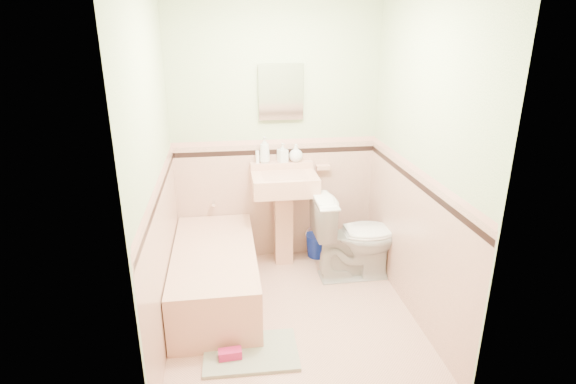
{
  "coord_description": "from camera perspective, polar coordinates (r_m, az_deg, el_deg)",
  "views": [
    {
      "loc": [
        -0.5,
        -3.22,
        2.27
      ],
      "look_at": [
        0.0,
        0.25,
        1.0
      ],
      "focal_mm": 28.45,
      "sensor_mm": 36.0,
      "label": 1
    }
  ],
  "objects": [
    {
      "name": "floor",
      "position": [
        3.97,
        0.53,
        -14.96
      ],
      "size": [
        2.2,
        2.2,
        0.0
      ],
      "primitive_type": "plane",
      "color": "#DBA78F",
      "rests_on": "ground"
    },
    {
      "name": "wall_back",
      "position": [
        4.46,
        -1.56,
        6.71
      ],
      "size": [
        2.5,
        0.0,
        2.5
      ],
      "primitive_type": "plane",
      "rotation": [
        1.57,
        0.0,
        0.0
      ],
      "color": "#F8EECA",
      "rests_on": "ground"
    },
    {
      "name": "wall_front",
      "position": [
        2.4,
        4.61,
        -5.26
      ],
      "size": [
        2.5,
        0.0,
        2.5
      ],
      "primitive_type": "plane",
      "rotation": [
        -1.57,
        0.0,
        0.0
      ],
      "color": "#F8EECA",
      "rests_on": "ground"
    },
    {
      "name": "wall_left",
      "position": [
        3.41,
        -16.25,
        1.72
      ],
      "size": [
        0.0,
        2.5,
        2.5
      ],
      "primitive_type": "plane",
      "rotation": [
        1.57,
        0.0,
        1.57
      ],
      "color": "#F8EECA",
      "rests_on": "ground"
    },
    {
      "name": "wall_right",
      "position": [
        3.69,
        16.15,
        3.09
      ],
      "size": [
        0.0,
        2.5,
        2.5
      ],
      "primitive_type": "plane",
      "rotation": [
        1.57,
        0.0,
        -1.57
      ],
      "color": "#F8EECA",
      "rests_on": "ground"
    },
    {
      "name": "wainscot_back",
      "position": [
        4.64,
        -1.47,
        -1.15
      ],
      "size": [
        2.0,
        0.0,
        2.0
      ],
      "primitive_type": "plane",
      "rotation": [
        1.57,
        0.0,
        0.0
      ],
      "color": "#DDAC94",
      "rests_on": "ground"
    },
    {
      "name": "wainscot_front",
      "position": [
        2.75,
        4.16,
        -17.5
      ],
      "size": [
        2.0,
        0.0,
        2.0
      ],
      "primitive_type": "plane",
      "rotation": [
        -1.57,
        0.0,
        0.0
      ],
      "color": "#DDAC94",
      "rests_on": "ground"
    },
    {
      "name": "wainscot_left",
      "position": [
        3.66,
        -15.08,
        -7.99
      ],
      "size": [
        0.0,
        2.2,
        2.2
      ],
      "primitive_type": "plane",
      "rotation": [
        1.57,
        0.0,
        1.57
      ],
      "color": "#DDAC94",
      "rests_on": "ground"
    },
    {
      "name": "wainscot_right",
      "position": [
        3.92,
        15.08,
        -6.04
      ],
      "size": [
        0.0,
        2.2,
        2.2
      ],
      "primitive_type": "plane",
      "rotation": [
        1.57,
        0.0,
        -1.57
      ],
      "color": "#DDAC94",
      "rests_on": "ground"
    },
    {
      "name": "accent_back",
      "position": [
        4.48,
        -1.52,
        5.04
      ],
      "size": [
        2.0,
        0.0,
        2.0
      ],
      "primitive_type": "plane",
      "rotation": [
        1.57,
        0.0,
        0.0
      ],
      "color": "black",
      "rests_on": "ground"
    },
    {
      "name": "accent_front",
      "position": [
        2.48,
        4.43,
        -7.81
      ],
      "size": [
        2.0,
        0.0,
        2.0
      ],
      "primitive_type": "plane",
      "rotation": [
        -1.57,
        0.0,
        0.0
      ],
      "color": "black",
      "rests_on": "ground"
    },
    {
      "name": "accent_left",
      "position": [
        3.45,
        -15.75,
        -0.32
      ],
      "size": [
        0.0,
        2.2,
        2.2
      ],
      "primitive_type": "plane",
      "rotation": [
        1.57,
        0.0,
        1.57
      ],
      "color": "black",
      "rests_on": "ground"
    },
    {
      "name": "accent_right",
      "position": [
        3.72,
        15.7,
        1.17
      ],
      "size": [
        0.0,
        2.2,
        2.2
      ],
      "primitive_type": "plane",
      "rotation": [
        1.57,
        0.0,
        -1.57
      ],
      "color": "black",
      "rests_on": "ground"
    },
    {
      "name": "cap_back",
      "position": [
        4.45,
        -1.53,
        6.28
      ],
      "size": [
        2.0,
        0.0,
        2.0
      ],
      "primitive_type": "plane",
      "rotation": [
        1.57,
        0.0,
        0.0
      ],
      "color": "#DB9D89",
      "rests_on": "ground"
    },
    {
      "name": "cap_front",
      "position": [
        2.43,
        4.5,
        -5.72
      ],
      "size": [
        2.0,
        0.0,
        2.0
      ],
      "primitive_type": "plane",
      "rotation": [
        -1.57,
        0.0,
        0.0
      ],
      "color": "#DB9D89",
      "rests_on": "ground"
    },
    {
      "name": "cap_left",
      "position": [
        3.42,
        -15.9,
        1.26
      ],
      "size": [
        0.0,
        2.2,
        2.2
      ],
      "primitive_type": "plane",
      "rotation": [
        1.57,
        0.0,
        1.57
      ],
      "color": "#DB9D89",
      "rests_on": "ground"
    },
    {
      "name": "cap_right",
      "position": [
        3.69,
        15.85,
        2.64
      ],
      "size": [
        0.0,
        2.2,
        2.2
      ],
      "primitive_type": "plane",
      "rotation": [
        1.57,
        0.0,
        -1.57
      ],
      "color": "#DB9D89",
      "rests_on": "ground"
    },
    {
      "name": "bathtub",
      "position": [
        4.1,
        -9.06,
        -10.3
      ],
      "size": [
        0.7,
        1.5,
        0.45
      ],
      "primitive_type": "cube",
      "color": "tan",
      "rests_on": "floor"
    },
    {
      "name": "tub_faucet",
      "position": [
        4.57,
        -9.28,
        -1.36
      ],
      "size": [
        0.04,
        0.12,
        0.04
      ],
      "primitive_type": "cylinder",
      "rotation": [
        1.57,
        0.0,
        0.0
      ],
      "color": "silver",
      "rests_on": "wall_back"
    },
    {
      "name": "sink",
      "position": [
        4.49,
        -0.48,
        -3.57
      ],
      "size": [
        0.61,
        0.5,
        0.96
      ],
      "primitive_type": null,
      "color": "tan",
      "rests_on": "floor"
    },
    {
      "name": "sink_faucet",
      "position": [
        4.45,
        -0.74,
        2.68
      ],
      "size": [
        0.02,
        0.02,
        0.1
      ],
      "primitive_type": "cylinder",
      "color": "silver",
      "rests_on": "sink"
    },
    {
      "name": "medicine_cabinet",
      "position": [
        4.36,
        -0.91,
        12.41
      ],
      "size": [
        0.36,
        0.04,
        0.46
      ],
      "primitive_type": "cube",
      "color": "white",
      "rests_on": "wall_back"
    },
    {
      "name": "soap_dish",
      "position": [
        4.58,
        4.39,
        3.12
      ],
      "size": [
        0.13,
        0.08,
        0.04
      ],
      "primitive_type": "cube",
      "color": "tan",
      "rests_on": "wall_back"
    },
    {
      "name": "soap_bottle_left",
      "position": [
        4.42,
        -2.94,
        5.29
      ],
      "size": [
        0.12,
        0.12,
        0.26
      ],
      "primitive_type": "imported",
      "rotation": [
        0.0,
        0.0,
        0.28
      ],
      "color": "#B2B2B2",
      "rests_on": "sink"
    },
    {
      "name": "soap_bottle_mid",
      "position": [
        4.44,
        -0.68,
        4.95
      ],
      "size": [
        0.11,
        0.11,
        0.19
      ],
      "primitive_type": "imported",
      "rotation": [
        0.0,
        0.0,
        0.34
      ],
      "color": "#B2B2B2",
      "rests_on": "sink"
    },
    {
      "name": "soap_bottle_right",
      "position": [
        4.47,
        1.0,
        4.91
      ],
      "size": [
        0.16,
        0.16,
        0.17
      ],
      "primitive_type": "imported",
      "rotation": [
        0.0,
        0.0,
        0.22
      ],
      "color": "#B2B2B2",
      "rests_on": "sink"
    },
    {
      "name": "tube",
      "position": [
        4.43,
        -3.83,
        4.4
      ],
      "size": [
        0.04,
        0.04,
        0.12
      ],
      "primitive_type": "cylinder",
      "rotation": [
        0.0,
        0.0,
        0.21
      ],
      "color": "white",
      "rests_on": "sink"
    },
    {
      "name": "toilet",
      "position": [
        4.36,
        8.46,
        -5.49
      ],
      "size": [
        0.82,
        0.47,
        0.83
      ],
      "primitive_type": "imported",
      "rotation": [
        0.0,
        0.0,
        1.58
      ],
      "color": "white",
      "rests_on": "floor"
    },
    {
      "name": "bucket",
      "position": [
        4.81,
        3.66,
        -6.64
      ],
      "size": [
        0.28,
        0.28,
        0.24
      ],
      "primitive_type": null,
      "rotation": [
        0.0,
        0.0,
        0.17
      ],
      "color": "#0D239A",
      "rests_on": "floor"
    },
    {
      "name": "bath_mat",
      "position": [
        3.57,
        -4.67,
        -19.34
      ],
      "size": [
        0.7,
        0.47,
        0.03
      ],
      "primitive_type": "cube",
      "rotation": [
        0.0,
        0.0,
        -0.02
      ],
      "color": "gray",
      "rests_on": "floor"
    },
    {
      "name": "shoe",
      "position": [
        3.5,
        -7.25,
        -19.44
      ],
      "size": [
        0.17,
        0.09,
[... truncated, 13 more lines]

